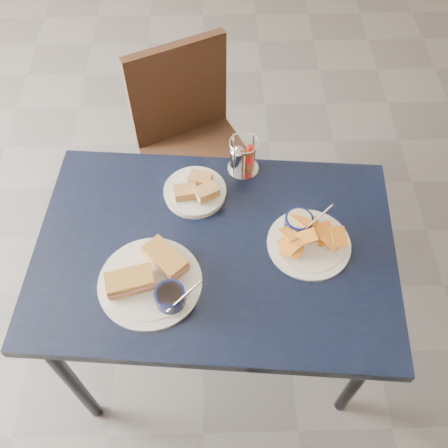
{
  "coord_description": "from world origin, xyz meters",
  "views": [
    {
      "loc": [
        0.07,
        -1.06,
        2.09
      ],
      "look_at": [
        0.09,
        -0.19,
        0.82
      ],
      "focal_mm": 40.0,
      "sensor_mm": 36.0,
      "label": 1
    }
  ],
  "objects_px": {
    "plantain_plate": "(305,236)",
    "dining_table": "(215,259)",
    "sandwich_plate": "(153,279)",
    "condiment_caddy": "(242,158)",
    "chair_far": "(198,133)",
    "bread_basket": "(196,191)"
  },
  "relations": [
    {
      "from": "sandwich_plate",
      "to": "condiment_caddy",
      "type": "xyz_separation_m",
      "value": [
        0.29,
        0.45,
        0.03
      ]
    },
    {
      "from": "dining_table",
      "to": "chair_far",
      "type": "relative_size",
      "value": 1.31
    },
    {
      "from": "dining_table",
      "to": "condiment_caddy",
      "type": "distance_m",
      "value": 0.36
    },
    {
      "from": "chair_far",
      "to": "sandwich_plate",
      "type": "relative_size",
      "value": 2.83
    },
    {
      "from": "sandwich_plate",
      "to": "plantain_plate",
      "type": "bearing_deg",
      "value": 17.02
    },
    {
      "from": "condiment_caddy",
      "to": "chair_far",
      "type": "bearing_deg",
      "value": 112.25
    },
    {
      "from": "bread_basket",
      "to": "condiment_caddy",
      "type": "distance_m",
      "value": 0.2
    },
    {
      "from": "dining_table",
      "to": "condiment_caddy",
      "type": "xyz_separation_m",
      "value": [
        0.1,
        0.32,
        0.13
      ]
    },
    {
      "from": "plantain_plate",
      "to": "bread_basket",
      "type": "bearing_deg",
      "value": 151.68
    },
    {
      "from": "chair_far",
      "to": "bread_basket",
      "type": "distance_m",
      "value": 0.57
    },
    {
      "from": "chair_far",
      "to": "condiment_caddy",
      "type": "bearing_deg",
      "value": -67.75
    },
    {
      "from": "plantain_plate",
      "to": "bread_basket",
      "type": "height_order",
      "value": "plantain_plate"
    },
    {
      "from": "chair_far",
      "to": "sandwich_plate",
      "type": "height_order",
      "value": "chair_far"
    },
    {
      "from": "chair_far",
      "to": "bread_basket",
      "type": "relative_size",
      "value": 4.4
    },
    {
      "from": "sandwich_plate",
      "to": "condiment_caddy",
      "type": "height_order",
      "value": "condiment_caddy"
    },
    {
      "from": "dining_table",
      "to": "plantain_plate",
      "type": "bearing_deg",
      "value": 4.65
    },
    {
      "from": "chair_far",
      "to": "dining_table",
      "type": "bearing_deg",
      "value": -84.84
    },
    {
      "from": "sandwich_plate",
      "to": "plantain_plate",
      "type": "xyz_separation_m",
      "value": [
        0.47,
        0.14,
        -0.0
      ]
    },
    {
      "from": "chair_far",
      "to": "bread_basket",
      "type": "height_order",
      "value": "chair_far"
    },
    {
      "from": "sandwich_plate",
      "to": "condiment_caddy",
      "type": "relative_size",
      "value": 2.36
    },
    {
      "from": "sandwich_plate",
      "to": "bread_basket",
      "type": "bearing_deg",
      "value": 69.17
    },
    {
      "from": "plantain_plate",
      "to": "dining_table",
      "type": "bearing_deg",
      "value": -175.35
    }
  ]
}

